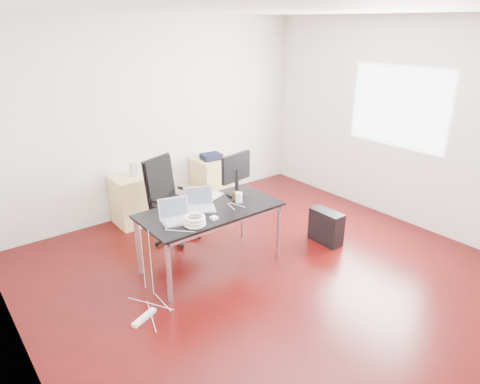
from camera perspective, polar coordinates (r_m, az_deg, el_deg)
room_shell at (r=4.43m, az=4.75°, el=4.69°), size 5.00×5.00×5.00m
desk at (r=4.87m, az=-3.99°, el=-2.81°), size 1.60×0.80×0.73m
office_chair at (r=5.60m, az=-9.46°, el=-0.50°), size 0.61×0.63×1.08m
filing_cabinet_left at (r=6.23m, az=-14.13°, el=-1.06°), size 0.50×0.50×0.70m
filing_cabinet_right at (r=6.84m, az=-3.83°, el=1.63°), size 0.50×0.50×0.70m
pc_tower at (r=5.68m, az=11.40°, el=-4.56°), size 0.20×0.45×0.44m
wastebasket at (r=6.46m, az=-11.29°, el=-2.01°), size 0.32×0.32×0.28m
power_strip at (r=4.44m, az=-12.67°, el=-16.01°), size 0.30×0.17×0.04m
laptop_left at (r=4.58m, az=-8.46°, el=-3.14°), size 0.38×0.32×0.23m
laptop_right at (r=4.84m, az=-5.39°, el=-1.59°), size 0.41×0.37×0.23m
monitor at (r=5.16m, az=-0.52°, el=2.69°), size 0.45×0.26×0.51m
keyboard at (r=5.10m, az=-4.22°, el=-0.85°), size 0.46×0.27×0.02m
cup_white at (r=4.99m, az=-0.15°, el=-0.73°), size 0.08×0.08×0.12m
cup_brown at (r=5.06m, az=-0.62°, el=-0.50°), size 0.10×0.10×0.10m
cable_coil at (r=4.46m, az=-6.07°, el=-3.83°), size 0.24×0.24×0.11m
power_adapter at (r=4.59m, az=-3.48°, el=-3.47°), size 0.07×0.07×0.03m
speaker at (r=6.11m, az=-14.00°, el=2.91°), size 0.10×0.09×0.18m
navy_garment at (r=6.69m, az=-3.86°, el=4.74°), size 0.33×0.28×0.09m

